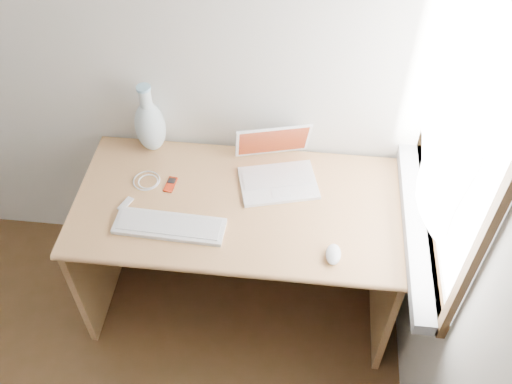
# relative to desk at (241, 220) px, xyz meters

# --- Properties ---
(back_wall) EXTENTS (3.50, 0.04, 2.60)m
(back_wall) POSITION_rel_desk_xyz_m (-0.95, 0.29, 0.77)
(back_wall) COLOR silver
(back_wall) RESTS_ON floor
(window) EXTENTS (0.11, 0.99, 1.10)m
(window) POSITION_rel_desk_xyz_m (0.77, -0.16, 0.75)
(window) COLOR white
(window) RESTS_ON right_wall
(desk) EXTENTS (1.41, 0.71, 0.75)m
(desk) POSITION_rel_desk_xyz_m (0.00, 0.00, 0.00)
(desk) COLOR tan
(desk) RESTS_ON floor
(laptop) EXTENTS (0.38, 0.36, 0.23)m
(laptop) POSITION_rel_desk_xyz_m (0.17, 0.09, 0.27)
(laptop) COLOR white
(laptop) RESTS_ON desk
(external_keyboard) EXTENTS (0.46, 0.16, 0.02)m
(external_keyboard) POSITION_rel_desk_xyz_m (-0.26, -0.25, 0.23)
(external_keyboard) COLOR white
(external_keyboard) RESTS_ON desk
(mouse) EXTENTS (0.07, 0.10, 0.04)m
(mouse) POSITION_rel_desk_xyz_m (0.41, -0.33, 0.23)
(mouse) COLOR white
(mouse) RESTS_ON desk
(ipod) EXTENTS (0.05, 0.09, 0.01)m
(ipod) POSITION_rel_desk_xyz_m (-0.31, -0.01, 0.22)
(ipod) COLOR #A6230B
(ipod) RESTS_ON desk
(cable_coil) EXTENTS (0.14, 0.14, 0.01)m
(cable_coil) POSITION_rel_desk_xyz_m (-0.42, -0.00, 0.22)
(cable_coil) COLOR white
(cable_coil) RESTS_ON desk
(remote) EXTENTS (0.06, 0.08, 0.01)m
(remote) POSITION_rel_desk_xyz_m (-0.48, -0.14, 0.22)
(remote) COLOR white
(remote) RESTS_ON desk
(vase) EXTENTS (0.14, 0.14, 0.35)m
(vase) POSITION_rel_desk_xyz_m (-0.44, 0.22, 0.36)
(vase) COLOR silver
(vase) RESTS_ON desk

